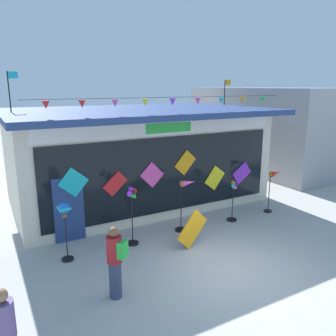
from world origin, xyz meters
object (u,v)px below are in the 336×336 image
(wind_spinner_left, at_px, (132,208))
(person_near_camera, at_px, (115,261))
(wind_spinner_far_left, at_px, (65,216))
(wind_spinner_center_right, at_px, (233,200))
(wind_spinner_center_left, at_px, (186,196))
(wind_spinner_right, at_px, (274,180))
(display_kite_on_ground, at_px, (192,229))
(kite_shop_building, at_px, (136,154))

(wind_spinner_left, relative_size, person_near_camera, 1.08)
(wind_spinner_far_left, relative_size, wind_spinner_center_right, 1.13)
(wind_spinner_center_left, bearing_deg, wind_spinner_far_left, -177.41)
(wind_spinner_center_left, relative_size, wind_spinner_right, 1.08)
(wind_spinner_center_left, relative_size, person_near_camera, 1.01)
(wind_spinner_far_left, bearing_deg, display_kite_on_ground, -16.08)
(wind_spinner_right, distance_m, display_kite_on_ground, 4.43)
(wind_spinner_center_right, relative_size, person_near_camera, 0.87)
(kite_shop_building, relative_size, wind_spinner_right, 6.26)
(wind_spinner_center_left, distance_m, display_kite_on_ground, 1.40)
(wind_spinner_far_left, xyz_separation_m, display_kite_on_ground, (3.39, -0.98, -0.70))
(wind_spinner_center_left, height_order, wind_spinner_right, wind_spinner_center_left)
(wind_spinner_far_left, bearing_deg, person_near_camera, -75.64)
(wind_spinner_center_left, bearing_deg, wind_spinner_center_right, -4.62)
(wind_spinner_left, distance_m, wind_spinner_right, 5.72)
(wind_spinner_left, distance_m, display_kite_on_ground, 1.86)
(kite_shop_building, relative_size, wind_spinner_center_left, 5.80)
(kite_shop_building, relative_size, wind_spinner_far_left, 5.97)
(display_kite_on_ground, bearing_deg, wind_spinner_center_right, 23.31)
(person_near_camera, bearing_deg, wind_spinner_right, 154.37)
(wind_spinner_center_left, bearing_deg, person_near_camera, -144.08)
(kite_shop_building, distance_m, display_kite_on_ground, 5.07)
(wind_spinner_far_left, relative_size, person_near_camera, 0.98)
(wind_spinner_far_left, bearing_deg, kite_shop_building, 45.85)
(wind_spinner_right, height_order, display_kite_on_ground, wind_spinner_right)
(wind_spinner_right, relative_size, person_near_camera, 0.94)
(wind_spinner_center_left, height_order, person_near_camera, wind_spinner_center_left)
(wind_spinner_far_left, relative_size, wind_spinner_left, 0.91)
(person_near_camera, relative_size, display_kite_on_ground, 1.63)
(wind_spinner_far_left, xyz_separation_m, wind_spinner_center_right, (5.72, 0.03, -0.49))
(wind_spinner_far_left, height_order, person_near_camera, person_near_camera)
(wind_spinner_left, xyz_separation_m, wind_spinner_center_left, (1.95, 0.17, 0.02))
(wind_spinner_right, bearing_deg, wind_spinner_center_right, -179.05)
(person_near_camera, distance_m, display_kite_on_ground, 3.10)
(kite_shop_building, distance_m, person_near_camera, 6.98)
(wind_spinner_left, xyz_separation_m, person_near_camera, (-1.36, -2.23, -0.26))
(wind_spinner_left, height_order, person_near_camera, wind_spinner_left)
(wind_spinner_left, height_order, wind_spinner_center_left, wind_spinner_left)
(wind_spinner_center_left, relative_size, wind_spinner_center_right, 1.16)
(wind_spinner_left, distance_m, wind_spinner_center_right, 3.81)
(person_near_camera, bearing_deg, kite_shop_building, -161.19)
(wind_spinner_far_left, bearing_deg, wind_spinner_left, 0.26)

